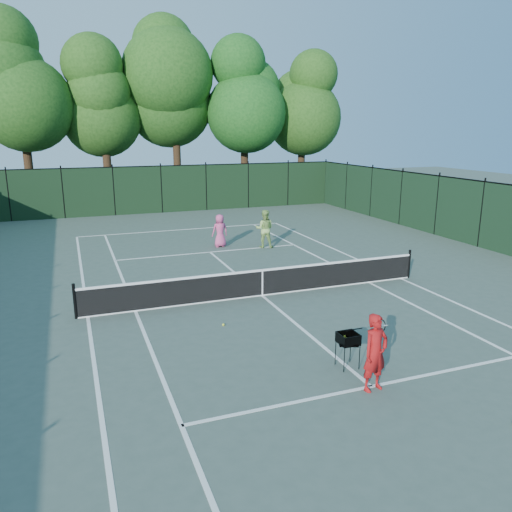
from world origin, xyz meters
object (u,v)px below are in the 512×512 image
object	(u,v)px
loose_ball_midcourt	(223,325)
coach	(375,352)
player_green	(265,229)
ball_hopper	(348,339)
player_pink	(220,231)

from	to	relation	value
loose_ball_midcourt	coach	bearing A→B (deg)	-66.49
player_green	coach	bearing A→B (deg)	102.94
ball_hopper	loose_ball_midcourt	size ratio (longest dim) A/B	12.27
player_pink	ball_hopper	distance (m)	12.72
player_green	loose_ball_midcourt	distance (m)	9.65
loose_ball_midcourt	ball_hopper	bearing A→B (deg)	-60.06
player_pink	player_green	xyz separation A→B (m)	(1.88, -0.86, 0.12)
player_pink	loose_ball_midcourt	size ratio (longest dim) A/B	22.44
player_green	loose_ball_midcourt	size ratio (longest dim) A/B	25.87
coach	player_green	size ratio (longest dim) A/B	0.95
coach	loose_ball_midcourt	distance (m)	4.94
ball_hopper	loose_ball_midcourt	bearing A→B (deg)	142.51
player_pink	loose_ball_midcourt	xyz separation A→B (m)	(-2.70, -9.31, -0.73)
ball_hopper	loose_ball_midcourt	distance (m)	3.96
player_green	player_pink	bearing A→B (deg)	-0.15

